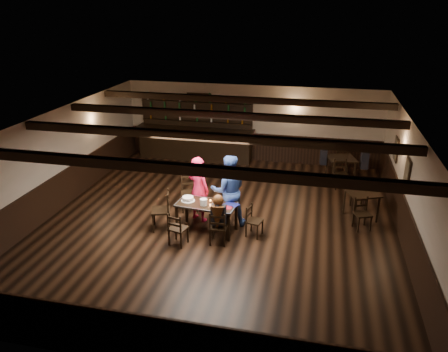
% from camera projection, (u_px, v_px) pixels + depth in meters
% --- Properties ---
extents(ground, '(10.00, 10.00, 0.00)m').
position_uv_depth(ground, '(219.00, 222.00, 11.36)').
color(ground, black).
rests_on(ground, ground).
extents(room_shell, '(9.02, 10.02, 2.71)m').
position_uv_depth(room_shell, '(220.00, 158.00, 10.75)').
color(room_shell, beige).
rests_on(room_shell, ground).
extents(dining_table, '(1.53, 0.87, 0.75)m').
position_uv_depth(dining_table, '(207.00, 207.00, 10.69)').
color(dining_table, black).
rests_on(dining_table, ground).
extents(chair_near_left, '(0.46, 0.45, 0.83)m').
position_uv_depth(chair_near_left, '(176.00, 227.00, 10.10)').
color(chair_near_left, black).
rests_on(chair_near_left, ground).
extents(chair_near_right, '(0.41, 0.39, 0.85)m').
position_uv_depth(chair_near_right, '(218.00, 226.00, 10.13)').
color(chair_near_right, black).
rests_on(chair_near_right, ground).
extents(chair_end_left, '(0.57, 0.59, 1.01)m').
position_uv_depth(chair_end_left, '(164.00, 207.00, 10.84)').
color(chair_end_left, black).
rests_on(chair_end_left, ground).
extents(chair_end_right, '(0.43, 0.44, 0.79)m').
position_uv_depth(chair_end_right, '(252.00, 218.00, 10.58)').
color(chair_end_right, black).
rests_on(chair_end_right, ground).
extents(chair_far_pushed, '(0.58, 0.57, 1.00)m').
position_uv_depth(chair_far_pushed, '(189.00, 189.00, 11.91)').
color(chair_far_pushed, black).
rests_on(chair_far_pushed, ground).
extents(woman_pink, '(0.75, 0.64, 1.74)m').
position_uv_depth(woman_pink, '(198.00, 189.00, 11.20)').
color(woman_pink, '#F22658').
rests_on(woman_pink, ground).
extents(man_blue, '(1.08, 0.96, 1.86)m').
position_uv_depth(man_blue, '(229.00, 190.00, 10.95)').
color(man_blue, navy).
rests_on(man_blue, ground).
extents(seated_person, '(0.34, 0.51, 0.82)m').
position_uv_depth(seated_person, '(218.00, 212.00, 10.06)').
color(seated_person, black).
rests_on(seated_person, ground).
extents(cake, '(0.34, 0.34, 0.11)m').
position_uv_depth(cake, '(188.00, 199.00, 10.79)').
color(cake, white).
rests_on(cake, dining_table).
extents(plate_stack_a, '(0.17, 0.17, 0.16)m').
position_uv_depth(plate_stack_a, '(204.00, 202.00, 10.55)').
color(plate_stack_a, white).
rests_on(plate_stack_a, dining_table).
extents(plate_stack_b, '(0.16, 0.16, 0.18)m').
position_uv_depth(plate_stack_b, '(217.00, 200.00, 10.62)').
color(plate_stack_b, white).
rests_on(plate_stack_b, dining_table).
extents(tea_light, '(0.06, 0.06, 0.06)m').
position_uv_depth(tea_light, '(210.00, 201.00, 10.73)').
color(tea_light, '#A5A8AD').
rests_on(tea_light, dining_table).
extents(salt_shaker, '(0.04, 0.04, 0.10)m').
position_uv_depth(salt_shaker, '(219.00, 205.00, 10.47)').
color(salt_shaker, silver).
rests_on(salt_shaker, dining_table).
extents(pepper_shaker, '(0.04, 0.04, 0.09)m').
position_uv_depth(pepper_shaker, '(220.00, 205.00, 10.47)').
color(pepper_shaker, '#A5A8AD').
rests_on(pepper_shaker, dining_table).
extents(drink_glass, '(0.08, 0.08, 0.12)m').
position_uv_depth(drink_glass, '(219.00, 201.00, 10.67)').
color(drink_glass, silver).
rests_on(drink_glass, dining_table).
extents(menu_red, '(0.30, 0.22, 0.00)m').
position_uv_depth(menu_red, '(226.00, 207.00, 10.46)').
color(menu_red, maroon).
rests_on(menu_red, dining_table).
extents(menu_blue, '(0.41, 0.36, 0.00)m').
position_uv_depth(menu_blue, '(232.00, 204.00, 10.62)').
color(menu_blue, '#0F134F').
rests_on(menu_blue, dining_table).
extents(bar_counter, '(4.27, 0.70, 2.20)m').
position_uv_depth(bar_counter, '(196.00, 139.00, 15.78)').
color(bar_counter, black).
rests_on(bar_counter, ground).
extents(back_table_a, '(1.00, 1.00, 0.75)m').
position_uv_depth(back_table_a, '(362.00, 195.00, 11.36)').
color(back_table_a, black).
rests_on(back_table_a, ground).
extents(back_table_b, '(1.03, 1.03, 0.75)m').
position_uv_depth(back_table_b, '(341.00, 161.00, 13.84)').
color(back_table_b, black).
rests_on(back_table_b, ground).
extents(bg_patron_left, '(0.23, 0.35, 0.69)m').
position_uv_depth(bg_patron_left, '(324.00, 154.00, 14.01)').
color(bg_patron_left, black).
rests_on(bg_patron_left, ground).
extents(bg_patron_right, '(0.23, 0.37, 0.74)m').
position_uv_depth(bg_patron_right, '(365.00, 157.00, 13.63)').
color(bg_patron_right, black).
rests_on(bg_patron_right, ground).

